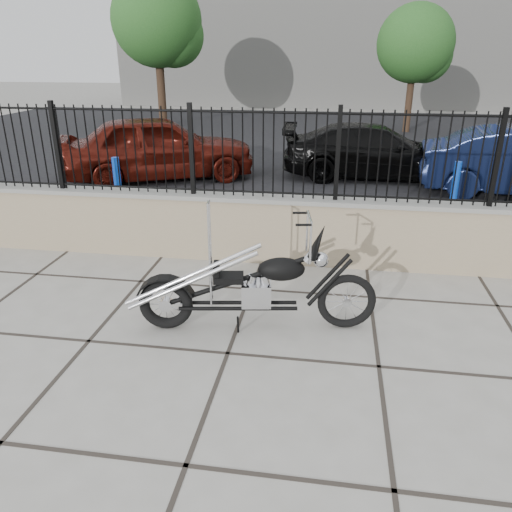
{
  "coord_description": "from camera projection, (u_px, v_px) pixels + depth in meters",
  "views": [
    {
      "loc": [
        0.95,
        -4.21,
        2.83
      ],
      "look_at": [
        0.16,
        0.85,
        0.74
      ],
      "focal_mm": 35.0,
      "sensor_mm": 36.0,
      "label": 1
    }
  ],
  "objects": [
    {
      "name": "parking_lot",
      "position": [
        305.0,
        144.0,
        16.48
      ],
      "size": [
        30.0,
        30.0,
        0.0
      ],
      "primitive_type": "plane",
      "color": "black",
      "rests_on": "ground"
    },
    {
      "name": "background_building",
      "position": [
        324.0,
        29.0,
        27.76
      ],
      "size": [
        22.0,
        6.0,
        8.0
      ],
      "primitive_type": "cube",
      "color": "beige",
      "rests_on": "ground_plane"
    },
    {
      "name": "iron_fence",
      "position": [
        263.0,
        153.0,
        6.75
      ],
      "size": [
        14.0,
        0.08,
        1.2
      ],
      "primitive_type": "cube",
      "color": "black",
      "rests_on": "retaining_wall"
    },
    {
      "name": "ground_plane",
      "position": [
        228.0,
        354.0,
        5.05
      ],
      "size": [
        90.0,
        90.0,
        0.0
      ],
      "primitive_type": "plane",
      "color": "#99968E",
      "rests_on": "ground"
    },
    {
      "name": "tree_right",
      "position": [
        416.0,
        40.0,
        17.89
      ],
      "size": [
        2.74,
        2.74,
        4.63
      ],
      "rotation": [
        0.0,
        0.0,
        0.38
      ],
      "color": "#382619",
      "rests_on": "ground_plane"
    },
    {
      "name": "car_black",
      "position": [
        374.0,
        151.0,
        11.9
      ],
      "size": [
        4.42,
        1.95,
        1.26
      ],
      "primitive_type": "imported",
      "rotation": [
        0.0,
        0.0,
        1.61
      ],
      "color": "black",
      "rests_on": "parking_lot"
    },
    {
      "name": "bollard_b",
      "position": [
        454.0,
        190.0,
        9.02
      ],
      "size": [
        0.16,
        0.16,
        1.03
      ],
      "primitive_type": "cylinder",
      "rotation": [
        0.0,
        0.0,
        -0.36
      ],
      "color": "blue",
      "rests_on": "ground_plane"
    },
    {
      "name": "chopper_motorcycle",
      "position": [
        252.0,
        267.0,
        5.25
      ],
      "size": [
        2.49,
        0.81,
        1.47
      ],
      "primitive_type": null,
      "rotation": [
        0.0,
        0.0,
        0.16
      ],
      "color": "black",
      "rests_on": "ground_plane"
    },
    {
      "name": "retaining_wall",
      "position": [
        263.0,
        229.0,
        7.16
      ],
      "size": [
        14.0,
        0.36,
        0.96
      ],
      "primitive_type": "cube",
      "color": "gray",
      "rests_on": "ground_plane"
    },
    {
      "name": "tree_left",
      "position": [
        156.0,
        16.0,
        19.16
      ],
      "size": [
        3.48,
        3.48,
        5.88
      ],
      "rotation": [
        0.0,
        0.0,
        0.37
      ],
      "color": "#382619",
      "rests_on": "ground_plane"
    },
    {
      "name": "bollard_a",
      "position": [
        118.0,
        188.0,
        9.05
      ],
      "size": [
        0.17,
        0.17,
        1.1
      ],
      "primitive_type": "cylinder",
      "rotation": [
        0.0,
        0.0,
        0.37
      ],
      "color": "#0C16C2",
      "rests_on": "ground_plane"
    },
    {
      "name": "car_red",
      "position": [
        159.0,
        147.0,
        11.71
      ],
      "size": [
        4.79,
        3.46,
        1.51
      ],
      "primitive_type": "imported",
      "rotation": [
        0.0,
        0.0,
        1.99
      ],
      "color": "#4E120B",
      "rests_on": "parking_lot"
    }
  ]
}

